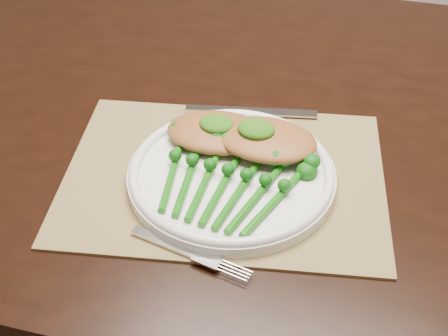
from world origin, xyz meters
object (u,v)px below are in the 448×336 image
(placemat, at_px, (224,176))
(chicken_fillet_left, at_px, (217,132))
(dining_table, at_px, (267,273))
(broccolini_bundle, at_px, (222,186))
(dinner_plate, at_px, (232,174))

(placemat, bearing_deg, chicken_fillet_left, 107.05)
(dining_table, height_order, broccolini_bundle, broccolini_bundle)
(dinner_plate, bearing_deg, broccolini_bundle, -90.82)
(dinner_plate, bearing_deg, dining_table, 84.05)
(chicken_fillet_left, bearing_deg, dining_table, 53.50)
(dining_table, xyz_separation_m, dinner_plate, (-0.02, -0.17, 0.39))
(dining_table, bearing_deg, chicken_fillet_left, -121.82)
(chicken_fillet_left, distance_m, broccolini_bundle, 0.10)
(dinner_plate, xyz_separation_m, broccolini_bundle, (-0.00, -0.04, 0.01))
(dinner_plate, height_order, chicken_fillet_left, chicken_fillet_left)
(chicken_fillet_left, relative_size, broccolini_bundle, 0.72)
(placemat, xyz_separation_m, broccolini_bundle, (0.01, -0.04, 0.02))
(broccolini_bundle, bearing_deg, dining_table, 88.68)
(placemat, relative_size, broccolini_bundle, 2.21)
(placemat, distance_m, broccolini_bundle, 0.05)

